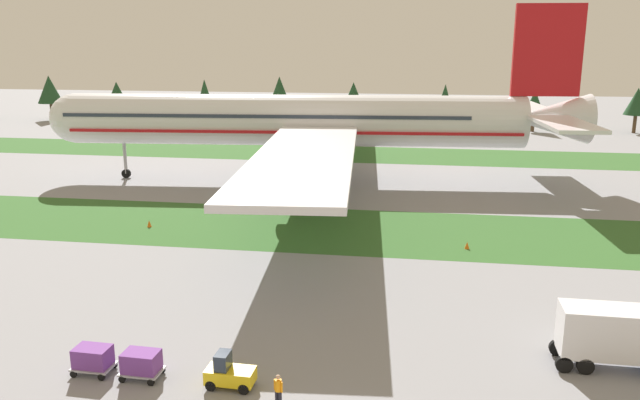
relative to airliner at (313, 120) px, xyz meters
The scene contains 11 objects.
grass_strip_near 25.18m from the airliner, 65.31° to the right, with size 320.00×15.48×0.01m, color #336028.
grass_strip_far 24.84m from the airliner, 64.91° to the left, with size 320.00×15.48×0.01m, color #336028.
airliner is the anchor object (origin of this frame).
baggage_tug 52.32m from the airliner, 85.46° to the right, with size 2.64×1.39×1.97m.
cargo_dolly_lead 51.98m from the airliner, 91.03° to the right, with size 2.25×1.58×1.55m.
cargo_dolly_second 52.01m from the airliner, 94.26° to the right, with size 2.25×1.58×1.55m.
catering_truck 53.02m from the airliner, 61.52° to the right, with size 6.98×2.39×3.58m.
ground_crew_loader 53.97m from the airliner, 82.38° to the right, with size 0.51×0.36×1.74m.
taxiway_marker_0 32.59m from the airliner, 54.69° to the right, with size 0.44×0.44×0.63m, color orange.
taxiway_marker_1 27.92m from the airliner, 117.98° to the right, with size 0.44×0.44×0.70m, color orange.
distant_tree_line 56.62m from the airliner, 76.77° to the left, with size 200.40×11.21×12.54m.
Camera 1 is at (3.64, -25.42, 18.04)m, focal length 35.62 mm.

